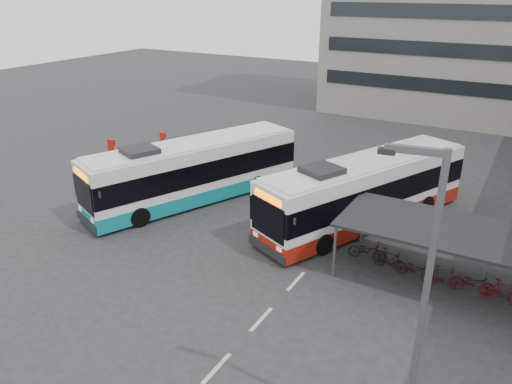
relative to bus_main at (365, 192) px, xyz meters
The scene contains 9 objects.
ground 7.76m from the bus_main, 114.02° to the right, with size 120.00×120.00×0.00m, color #28282B.
bike_shelter 6.68m from the bus_main, 35.94° to the right, with size 10.00×4.00×2.54m.
road_markings 10.08m from the bus_main, 93.35° to the right, with size 0.15×7.60×0.01m.
bus_main is the anchor object (origin of this frame).
bus_teal 9.67m from the bus_main, 168.05° to the right, with size 7.51×12.81×3.77m.
pedestrian 4.63m from the bus_main, 128.39° to the right, with size 0.60×0.39×1.65m, color black.
lamp_post 14.39m from the bus_main, 67.39° to the right, with size 1.50×0.41×8.53m.
sign_totem_mid 16.01m from the bus_main, behind, with size 0.58×0.18×2.68m.
sign_totem_north 14.63m from the bus_main, behind, with size 0.54×0.27×2.49m.
Camera 1 is at (10.04, -16.50, 11.66)m, focal length 35.00 mm.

